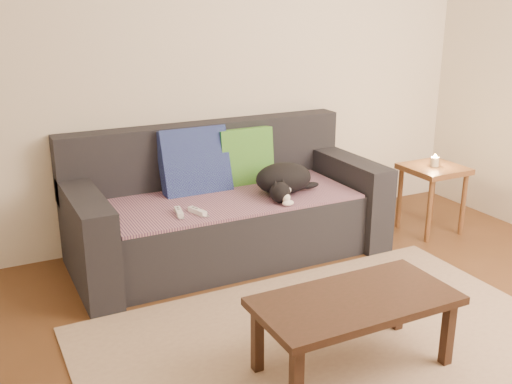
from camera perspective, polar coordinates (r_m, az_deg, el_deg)
ground at (r=3.04m, az=9.77°, el=-16.47°), size 4.50×4.50×0.00m
back_wall at (r=4.29m, az=-5.54°, el=12.49°), size 4.50×0.04×2.60m
sofa at (r=4.12m, az=-2.95°, el=-1.85°), size 2.10×0.94×0.87m
throw_blanket at (r=4.00m, az=-2.44°, el=-0.62°), size 1.66×0.74×0.02m
cushion_navy at (r=4.12m, az=-5.86°, el=2.76°), size 0.48×0.26×0.49m
cushion_green at (r=4.27m, az=-0.99°, el=3.39°), size 0.40×0.14×0.41m
cat at (r=4.04m, az=2.65°, el=1.18°), size 0.50×0.47×0.21m
wii_remote_a at (r=3.70m, az=-7.36°, el=-1.92°), size 0.06×0.15×0.03m
wii_remote_b at (r=3.70m, az=-5.60°, el=-1.85°), size 0.08×0.15×0.03m
side_table at (r=4.67m, az=16.51°, el=1.30°), size 0.41×0.41×0.51m
candle at (r=4.64m, az=16.65°, el=2.81°), size 0.06×0.06×0.09m
rug at (r=3.14m, az=8.11°, el=-15.06°), size 2.50×1.80×0.01m
coffee_table at (r=2.89m, az=9.42°, el=-10.72°), size 0.96×0.48×0.38m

